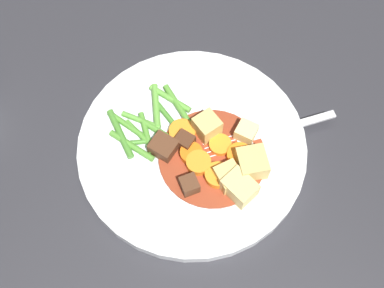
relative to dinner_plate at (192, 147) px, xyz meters
The scene contains 30 objects.
ground_plane 0.01m from the dinner_plate, ahead, with size 3.00×3.00×0.00m, color #2D2D33.
dinner_plate is the anchor object (origin of this frame).
stew_sauce 0.03m from the dinner_plate, 12.11° to the left, with size 0.13×0.13×0.00m, color #93381E.
carrot_slice_0 0.06m from the dinner_plate, 31.01° to the left, with size 0.03×0.03×0.01m, color orange.
carrot_slice_1 0.04m from the dinner_plate, 42.17° to the left, with size 0.03×0.03×0.01m, color orange.
carrot_slice_2 0.06m from the dinner_plate, ahead, with size 0.03×0.03×0.01m, color orange.
carrot_slice_3 0.03m from the dinner_plate, 26.24° to the right, with size 0.03×0.03×0.01m, color orange.
carrot_slice_4 0.02m from the dinner_plate, behind, with size 0.03×0.03×0.01m, color orange.
carrot_slice_5 0.02m from the dinner_plate, 44.03° to the right, with size 0.03×0.03×0.01m, color orange.
potato_chunk_0 0.09m from the dinner_plate, ahead, with size 0.03×0.04×0.03m, color #E5CC7A.
potato_chunk_1 0.07m from the dinner_plate, ahead, with size 0.03×0.03×0.02m, color #DBBC6B.
potato_chunk_2 0.07m from the dinner_plate, 58.23° to the left, with size 0.02×0.02×0.02m, color #EAD68C.
potato_chunk_3 0.03m from the dinner_plate, 89.46° to the left, with size 0.03×0.03×0.03m, color #DBBC6B.
potato_chunk_4 0.08m from the dinner_plate, 24.02° to the left, with size 0.04×0.03×0.03m, color #DBBC6B.
meat_chunk_0 0.02m from the dinner_plate, 124.95° to the right, with size 0.02×0.02×0.02m, color #4C2B19.
meat_chunk_1 0.04m from the dinner_plate, 117.07° to the right, with size 0.03×0.03×0.02m, color #56331E.
meat_chunk_2 0.06m from the dinner_plate, 44.25° to the right, with size 0.02×0.02×0.02m, color #56331E.
green_bean_0 0.06m from the dinner_plate, 144.55° to the right, with size 0.01×0.01×0.06m, color #599E38.
green_bean_1 0.06m from the dinner_plate, 157.68° to the left, with size 0.01×0.01×0.07m, color #599E38.
green_bean_2 0.07m from the dinner_plate, behind, with size 0.01×0.01×0.06m, color #66AD42.
green_bean_3 0.07m from the dinner_plate, 162.69° to the left, with size 0.01×0.01×0.06m, color #66AD42.
green_bean_4 0.04m from the dinner_plate, behind, with size 0.01×0.01×0.08m, color #4C8E33.
green_bean_5 0.04m from the dinner_plate, 147.79° to the right, with size 0.01×0.01×0.07m, color #599E38.
green_bean_6 0.09m from the dinner_plate, 148.50° to the right, with size 0.01×0.01×0.06m, color #599E38.
green_bean_7 0.09m from the dinner_plate, 139.01° to the right, with size 0.01×0.01×0.07m, color #4C8E33.
green_bean_8 0.06m from the dinner_plate, 133.31° to the right, with size 0.01×0.01×0.05m, color #4C8E33.
green_bean_9 0.08m from the dinner_plate, 127.91° to the right, with size 0.01×0.01×0.07m, color #599E38.
green_bean_10 0.06m from the dinner_plate, 138.65° to the right, with size 0.01×0.01×0.06m, color #599E38.
green_bean_11 0.07m from the dinner_plate, 157.21° to the right, with size 0.01×0.01×0.05m, color #66AD42.
fork 0.10m from the dinner_plate, 57.25° to the left, with size 0.08×0.17×0.00m.
Camera 1 is at (0.19, -0.17, 0.54)m, focal length 44.10 mm.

